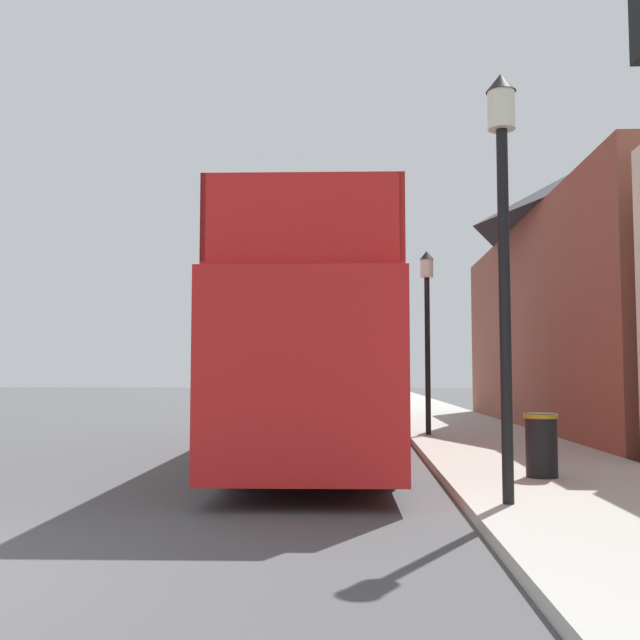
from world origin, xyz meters
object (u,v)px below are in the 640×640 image
Objects in this scene: tour_bus at (316,361)px; parked_car_ahead_of_bus at (360,406)px; lamp_post_second at (427,307)px; litter_bin at (541,443)px; lamp_post_third at (404,329)px; lamp_post_nearest at (503,205)px.

tour_bus is 8.78m from parked_car_ahead_of_bus.
parked_car_ahead_of_bus is 5.51m from lamp_post_second.
litter_bin is at bearing -83.29° from lamp_post_second.
lamp_post_third is (1.69, 5.24, 2.67)m from parked_car_ahead_of_bus.
lamp_post_nearest is 9.81m from lamp_post_second.
litter_bin is at bearing -87.19° from lamp_post_third.
tour_bus is at bearing -121.55° from lamp_post_second.
lamp_post_third is (0.04, 9.81, 0.06)m from lamp_post_second.
lamp_post_third is at bearing 78.27° from tour_bus.
lamp_post_second is 9.81m from lamp_post_third.
lamp_post_nearest is (1.62, -14.38, 2.89)m from parked_car_ahead_of_bus.
lamp_post_nearest is at bearing -90.15° from lamp_post_second.
lamp_post_third is 5.11× the size of litter_bin.
lamp_post_second is (1.65, -4.57, 2.61)m from parked_car_ahead_of_bus.
lamp_post_nearest is at bearing -112.25° from litter_bin.
lamp_post_second is (2.51, 4.09, 1.41)m from tour_bus.
tour_bus is at bearing -100.39° from lamp_post_third.
lamp_post_third reaches higher than lamp_post_second.
lamp_post_second is 5.00× the size of litter_bin.
lamp_post_third is at bearing 89.77° from lamp_post_second.
litter_bin is (2.54, -12.14, -0.04)m from parked_car_ahead_of_bus.
tour_bus is 5.00m from lamp_post_second.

